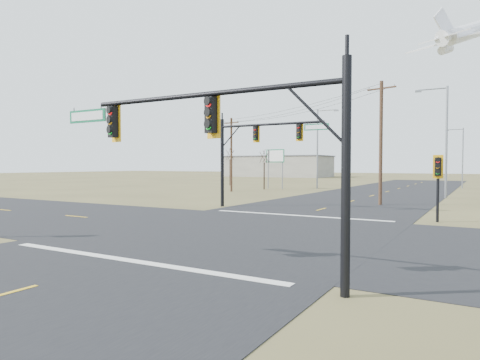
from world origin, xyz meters
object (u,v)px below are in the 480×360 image
Objects in this scene: streetlight_c at (319,144)px; highway_sign at (275,161)px; mast_arm_far at (256,142)px; streetlight_b at (461,154)px; utility_pole_far at (231,153)px; streetlight_a at (444,135)px; mast_arm_near at (208,129)px; utility_pole_near at (381,141)px; pedestal_signal_ne at (438,172)px; bare_tree_a at (264,156)px; bare_tree_b at (230,154)px.

highway_sign is at bearing -153.54° from streetlight_c.
mast_arm_far is 40.87m from streetlight_b.
highway_sign is 6.48m from streetlight_c.
streetlight_a is (23.56, 1.59, 1.48)m from utility_pole_far.
highway_sign is (-18.22, 43.10, -0.48)m from mast_arm_near.
utility_pole_near is at bearing -24.55° from utility_pole_far.
utility_pole_far is 13.75m from streetlight_c.
utility_pole_near is 25.05m from highway_sign.
utility_pole_near reaches higher than pedestal_signal_ne.
utility_pole_far reaches higher than highway_sign.
bare_tree_a is at bearing 140.40° from utility_pole_near.
streetlight_b is (24.13, 22.63, 0.05)m from utility_pole_far.
highway_sign is (-10.21, 24.97, -1.10)m from mast_arm_far.
streetlight_a reaches higher than mast_arm_far.
mast_arm_near is 0.94× the size of streetlight_c.
mast_arm_far is 27.00m from highway_sign.
pedestal_signal_ne is 34.96m from streetlight_c.
utility_pole_near is at bearing 106.20° from mast_arm_near.
streetlight_c reaches higher than bare_tree_b.
utility_pole_far reaches higher than streetlight_b.
streetlight_b is at bearing 82.12° from utility_pole_near.
utility_pole_far is at bearing -103.13° from bare_tree_a.
streetlight_a is (-1.31, 19.86, 3.32)m from pedestal_signal_ne.
mast_arm_near is at bearing -106.52° from streetlight_a.
bare_tree_b is (-10.25, 4.81, 1.21)m from highway_sign.
utility_pole_far reaches higher than bare_tree_b.
mast_arm_near is 1.90× the size of highway_sign.
bare_tree_b is (-31.88, 11.75, -1.10)m from streetlight_a.
utility_pole_far is 8.78m from highway_sign.
streetlight_a reaches higher than streetlight_b.
utility_pole_far is 0.83× the size of streetlight_c.
streetlight_b is 20.28m from streetlight_c.
pedestal_signal_ne is 45.88m from bare_tree_b.
streetlight_b is at bearing 39.62° from highway_sign.
highway_sign is 11.38m from bare_tree_b.
utility_pole_far is at bearing -58.05° from bare_tree_b.
utility_pole_near is 0.92× the size of streetlight_a.
utility_pole_far is (-19.75, 9.02, -0.51)m from utility_pole_near.
mast_arm_far is 0.81× the size of streetlight_c.
bare_tree_a is at bearing -139.66° from streetlight_b.
utility_pole_near is at bearing -39.60° from bare_tree_a.
bare_tree_b reaches higher than mast_arm_near.
utility_pole_far is 23.66m from streetlight_a.
mast_arm_far is at bearing 129.13° from mast_arm_near.
mast_arm_near is at bearing -78.99° from streetlight_c.
utility_pole_far is at bearing 128.61° from mast_arm_far.
bare_tree_a reaches higher than highway_sign.
mast_arm_near is 48.08m from streetlight_c.
mast_arm_near is 40.02m from utility_pole_far.
streetlight_b is at bearing 101.33° from mast_arm_near.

